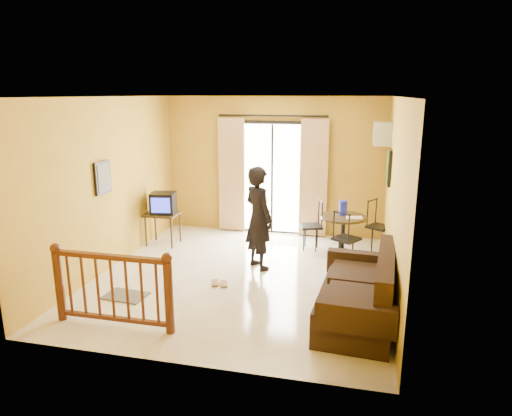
% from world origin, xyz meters
% --- Properties ---
extents(ground, '(5.00, 5.00, 0.00)m').
position_xyz_m(ground, '(0.00, 0.00, 0.00)').
color(ground, beige).
rests_on(ground, ground).
extents(room_shell, '(5.00, 5.00, 5.00)m').
position_xyz_m(room_shell, '(0.00, 0.00, 1.70)').
color(room_shell, white).
rests_on(room_shell, ground).
extents(balcony_door, '(2.25, 0.14, 2.46)m').
position_xyz_m(balcony_door, '(0.00, 2.43, 1.19)').
color(balcony_door, black).
rests_on(balcony_door, ground).
extents(tv_table, '(0.63, 0.52, 0.62)m').
position_xyz_m(tv_table, '(-1.90, 1.23, 0.55)').
color(tv_table, black).
rests_on(tv_table, ground).
extents(television, '(0.51, 0.47, 0.40)m').
position_xyz_m(television, '(-1.87, 1.23, 0.82)').
color(television, black).
rests_on(television, tv_table).
extents(picture_left, '(0.05, 0.42, 0.52)m').
position_xyz_m(picture_left, '(-2.22, -0.20, 1.55)').
color(picture_left, black).
rests_on(picture_left, room_shell).
extents(dining_table, '(0.84, 0.84, 0.70)m').
position_xyz_m(dining_table, '(1.50, 1.50, 0.55)').
color(dining_table, black).
rests_on(dining_table, ground).
extents(water_jug, '(0.14, 0.14, 0.27)m').
position_xyz_m(water_jug, '(1.48, 1.57, 0.83)').
color(water_jug, '#1622D1').
rests_on(water_jug, dining_table).
extents(serving_tray, '(0.30, 0.22, 0.02)m').
position_xyz_m(serving_tray, '(1.70, 1.40, 0.71)').
color(serving_tray, '#F3E6CF').
rests_on(serving_tray, dining_table).
extents(dining_chairs, '(1.76, 1.42, 0.95)m').
position_xyz_m(dining_chairs, '(1.55, 1.45, 0.00)').
color(dining_chairs, black).
rests_on(dining_chairs, ground).
extents(air_conditioner, '(0.31, 0.60, 0.40)m').
position_xyz_m(air_conditioner, '(2.09, 1.95, 2.15)').
color(air_conditioner, silver).
rests_on(air_conditioner, room_shell).
extents(botanical_print, '(0.05, 0.50, 0.60)m').
position_xyz_m(botanical_print, '(2.22, 1.30, 1.65)').
color(botanical_print, black).
rests_on(botanical_print, room_shell).
extents(coffee_table, '(0.47, 0.85, 0.38)m').
position_xyz_m(coffee_table, '(1.85, 0.17, 0.25)').
color(coffee_table, black).
rests_on(coffee_table, ground).
extents(bowl, '(0.25, 0.25, 0.07)m').
position_xyz_m(bowl, '(1.85, 0.32, 0.41)').
color(bowl, brown).
rests_on(bowl, coffee_table).
extents(sofa, '(1.00, 1.96, 0.91)m').
position_xyz_m(sofa, '(1.86, -1.05, 0.34)').
color(sofa, black).
rests_on(sofa, ground).
extents(standing_person, '(0.74, 0.73, 1.72)m').
position_xyz_m(standing_person, '(0.17, 0.46, 0.86)').
color(standing_person, black).
rests_on(standing_person, ground).
extents(stair_balustrade, '(1.63, 0.13, 1.04)m').
position_xyz_m(stair_balustrade, '(-1.15, -1.90, 0.56)').
color(stair_balustrade, '#471E0F').
rests_on(stair_balustrade, ground).
extents(doormat, '(0.63, 0.45, 0.02)m').
position_xyz_m(doormat, '(-1.45, -1.09, 0.01)').
color(doormat, '#5A5448').
rests_on(doormat, ground).
extents(sandals, '(0.32, 0.27, 0.03)m').
position_xyz_m(sandals, '(-0.26, -0.38, 0.01)').
color(sandals, brown).
rests_on(sandals, ground).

